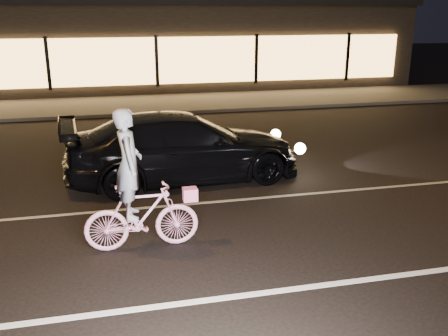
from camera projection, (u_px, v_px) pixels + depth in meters
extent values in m
plane|color=black|center=(250.00, 244.00, 8.35)|extent=(90.00, 90.00, 0.00)
cube|color=silver|center=(280.00, 291.00, 6.95)|extent=(60.00, 0.12, 0.01)
cube|color=gray|center=(223.00, 201.00, 10.20)|extent=(60.00, 0.10, 0.01)
cube|color=#383533|center=(163.00, 104.00, 20.39)|extent=(30.00, 4.00, 0.12)
cube|color=black|center=(148.00, 45.00, 25.37)|extent=(25.00, 8.00, 4.00)
cube|color=black|center=(146.00, 3.00, 24.74)|extent=(25.40, 8.40, 0.30)
cube|color=#FFB459|center=(157.00, 61.00, 21.68)|extent=(23.00, 0.15, 2.00)
cube|color=black|center=(48.00, 64.00, 20.64)|extent=(0.15, 0.08, 2.20)
cube|color=black|center=(157.00, 61.00, 21.61)|extent=(0.15, 0.08, 2.20)
cube|color=black|center=(256.00, 59.00, 22.58)|extent=(0.15, 0.08, 2.20)
cube|color=black|center=(348.00, 57.00, 23.55)|extent=(0.15, 0.08, 2.20)
imported|color=#FF4F94|center=(142.00, 216.00, 8.05)|extent=(1.85, 0.52, 1.11)
imported|color=silver|center=(129.00, 164.00, 7.74)|extent=(0.42, 0.64, 1.75)
cube|color=#F0467D|center=(190.00, 194.00, 8.13)|extent=(0.23, 0.19, 0.21)
imported|color=black|center=(184.00, 147.00, 11.29)|extent=(5.48, 2.57, 1.55)
sphere|color=#FFF2BF|center=(276.00, 134.00, 12.69)|extent=(0.26, 0.26, 0.26)
sphere|color=#FFF2BF|center=(300.00, 149.00, 11.40)|extent=(0.26, 0.26, 0.26)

